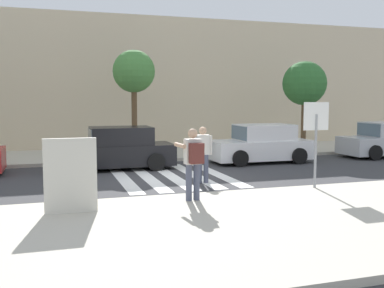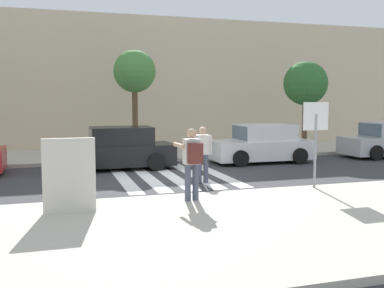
% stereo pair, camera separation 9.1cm
% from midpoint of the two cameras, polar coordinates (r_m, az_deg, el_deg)
% --- Properties ---
extents(ground_plane, '(120.00, 120.00, 0.00)m').
position_cam_midpoint_polar(ground_plane, '(14.84, -2.27, -4.23)').
color(ground_plane, '#38383A').
extents(sidewalk_near, '(60.00, 6.00, 0.14)m').
position_cam_midpoint_polar(sidewalk_near, '(9.11, 7.90, -10.18)').
color(sidewalk_near, beige).
rests_on(sidewalk_near, ground).
extents(sidewalk_far, '(60.00, 4.80, 0.14)m').
position_cam_midpoint_polar(sidewalk_far, '(20.63, -6.54, -1.27)').
color(sidewalk_far, beige).
rests_on(sidewalk_far, ground).
extents(building_facade_far, '(56.00, 4.00, 6.75)m').
position_cam_midpoint_polar(building_facade_far, '(24.83, -8.50, 7.53)').
color(building_facade_far, beige).
rests_on(building_facade_far, ground).
extents(crosswalk_stripe_0, '(0.44, 5.20, 0.01)m').
position_cam_midpoint_polar(crosswalk_stripe_0, '(14.71, -8.53, -4.35)').
color(crosswalk_stripe_0, silver).
rests_on(crosswalk_stripe_0, ground).
extents(crosswalk_stripe_1, '(0.44, 5.20, 0.01)m').
position_cam_midpoint_polar(crosswalk_stripe_1, '(14.85, -5.47, -4.22)').
color(crosswalk_stripe_1, silver).
rests_on(crosswalk_stripe_1, ground).
extents(crosswalk_stripe_2, '(0.44, 5.20, 0.01)m').
position_cam_midpoint_polar(crosswalk_stripe_2, '(15.03, -2.47, -4.08)').
color(crosswalk_stripe_2, silver).
rests_on(crosswalk_stripe_2, ground).
extents(crosswalk_stripe_3, '(0.44, 5.20, 0.01)m').
position_cam_midpoint_polar(crosswalk_stripe_3, '(15.25, 0.45, -3.94)').
color(crosswalk_stripe_3, silver).
rests_on(crosswalk_stripe_3, ground).
extents(crosswalk_stripe_4, '(0.44, 5.20, 0.01)m').
position_cam_midpoint_polar(crosswalk_stripe_4, '(15.50, 3.28, -3.79)').
color(crosswalk_stripe_4, silver).
rests_on(crosswalk_stripe_4, ground).
extents(stop_sign, '(0.76, 0.08, 2.34)m').
position_cam_midpoint_polar(stop_sign, '(12.63, 15.62, 2.23)').
color(stop_sign, gray).
rests_on(stop_sign, sidewalk_near).
extents(photographer_with_backpack, '(0.63, 0.88, 1.72)m').
position_cam_midpoint_polar(photographer_with_backpack, '(10.65, 0.25, -1.79)').
color(photographer_with_backpack, '#474C60').
rests_on(photographer_with_backpack, sidewalk_near).
extents(pedestrian_crossing, '(0.57, 0.31, 1.72)m').
position_cam_midpoint_polar(pedestrian_crossing, '(13.69, 1.55, -0.94)').
color(pedestrian_crossing, '#474C60').
rests_on(pedestrian_crossing, ground).
extents(parked_car_black, '(4.10, 1.92, 1.55)m').
position_cam_midpoint_polar(parked_car_black, '(16.69, -9.15, -0.67)').
color(parked_car_black, black).
rests_on(parked_car_black, ground).
extents(parked_car_white, '(4.10, 1.92, 1.55)m').
position_cam_midpoint_polar(parked_car_white, '(18.40, 9.04, -0.09)').
color(parked_car_white, white).
rests_on(parked_car_white, ground).
extents(street_tree_center, '(1.81, 1.81, 4.52)m').
position_cam_midpoint_polar(street_tree_center, '(19.61, -7.17, 8.97)').
color(street_tree_center, brown).
rests_on(street_tree_center, sidewalk_far).
extents(street_tree_east, '(2.03, 2.03, 4.17)m').
position_cam_midpoint_polar(street_tree_east, '(21.60, 14.34, 7.40)').
color(street_tree_east, brown).
rests_on(street_tree_east, sidewalk_far).
extents(advertising_board, '(1.10, 0.11, 1.60)m').
position_cam_midpoint_polar(advertising_board, '(9.90, -15.08, -3.88)').
color(advertising_board, beige).
rests_on(advertising_board, sidewalk_near).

